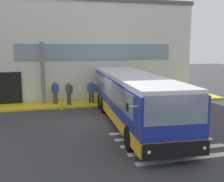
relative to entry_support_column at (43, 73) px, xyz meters
The scene contains 10 objects.
ground_plane 6.65m from the entry_support_column, 60.25° to the right, with size 80.00×90.00×0.02m, color #353538.
bay_paint_stripes 11.12m from the entry_support_column, 62.09° to the right, with size 4.40×3.96×0.01m.
terminal_building 6.79m from the entry_support_column, 68.61° to the left, with size 19.78×13.80×7.83m.
boarding_curb 3.88m from the entry_support_column, 11.00° to the right, with size 21.98×2.00×0.15m, color yellow.
entry_support_column is the anchor object (origin of this frame).
bus_main_foreground 7.73m from the entry_support_column, 52.78° to the right, with size 3.87×11.99×2.70m.
passenger_near_column 1.58m from the entry_support_column, 30.32° to the right, with size 0.53×0.37×1.68m.
passenger_by_doorway 2.39m from the entry_support_column, 32.96° to the right, with size 0.51×0.52×1.68m.
passenger_at_curb_edge 3.68m from the entry_support_column, 13.12° to the right, with size 0.58×0.28×1.68m.
safety_bollard_yellow 2.85m from the entry_support_column, 58.19° to the right, with size 0.18×0.18×0.90m, color yellow.
Camera 1 is at (-3.48, -14.82, 4.20)m, focal length 44.24 mm.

